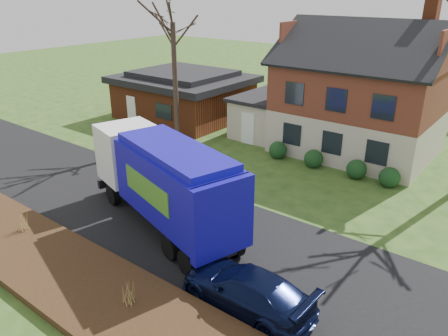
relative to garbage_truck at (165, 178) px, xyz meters
The scene contains 11 objects.
ground 2.45m from the garbage_truck, 35.36° to the left, with size 120.00×120.00×0.00m, color #274818.
road 2.44m from the garbage_truck, 35.36° to the left, with size 80.00×7.00×0.02m, color black.
mulch_verge 5.33m from the garbage_truck, 82.11° to the right, with size 80.00×3.50×0.30m, color black.
main_house 14.65m from the garbage_truck, 81.47° to the left, with size 12.95×8.95×9.26m.
ranch_house 17.61m from the garbage_truck, 130.06° to the left, with size 9.80×8.20×3.70m.
garbage_truck is the anchor object (origin of this frame).
silver_sedan 7.29m from the garbage_truck, 139.24° to the left, with size 1.49×4.28×1.41m, color #94959B.
navy_wagon 6.33m from the garbage_truck, 20.46° to the right, with size 1.92×4.73×1.37m, color black.
tree_front_west 13.17m from the garbage_truck, 131.06° to the left, with size 3.63×3.63×10.79m.
grass_clump_west 6.19m from the garbage_truck, 133.96° to the right, with size 0.35×0.29×0.93m.
grass_clump_mid 5.65m from the garbage_truck, 57.89° to the right, with size 0.31×0.26×0.87m.
Camera 1 is at (11.55, -12.18, 9.74)m, focal length 35.00 mm.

